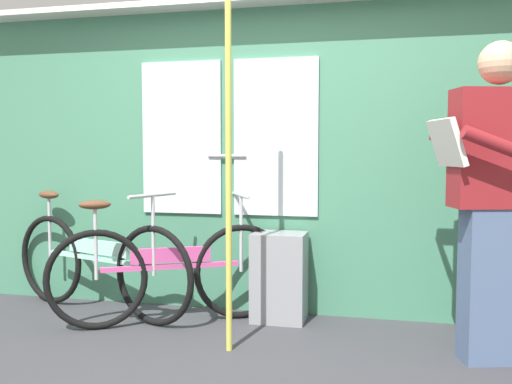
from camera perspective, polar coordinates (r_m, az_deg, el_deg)
name	(u,v)px	position (r m, az deg, el deg)	size (l,w,h in m)	color
ground_plane	(202,379)	(3.06, -5.56, -18.42)	(5.27, 4.08, 0.04)	#38383D
train_door_wall	(255,152)	(4.01, -0.09, 4.10)	(4.27, 0.28, 2.20)	#427F60
bicycle_near_door	(98,263)	(4.16, -15.85, -7.00)	(1.64, 0.68, 0.88)	black
bicycle_leaning_behind	(170,272)	(3.80, -8.78, -8.03)	(1.44, 0.83, 0.87)	black
passenger_reading_newspaper	(495,195)	(3.28, 23.14, -0.26)	(0.63, 0.57, 1.74)	slate
trash_bin_by_wall	(279,277)	(3.85, 2.39, -8.62)	(0.36, 0.28, 0.60)	gray
handrail_pole	(229,165)	(3.18, -2.81, 2.80)	(0.04, 0.04, 2.16)	#C6C14C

